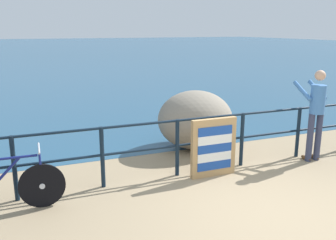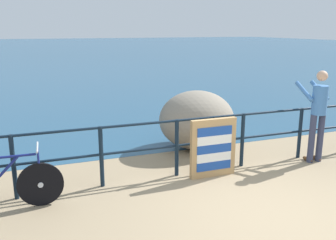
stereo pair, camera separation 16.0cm
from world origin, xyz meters
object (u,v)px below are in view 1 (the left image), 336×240
(bicycle, at_px, (3,187))
(person_at_railing, at_px, (316,111))
(breakwater_boulder_main, at_px, (195,120))
(folded_deckchair_stack, at_px, (214,148))

(bicycle, bearing_deg, person_at_railing, 2.83)
(person_at_railing, relative_size, breakwater_boulder_main, 1.10)
(bicycle, height_order, folded_deckchair_stack, folded_deckchair_stack)
(bicycle, bearing_deg, breakwater_boulder_main, 25.69)
(folded_deckchair_stack, xyz_separation_m, breakwater_boulder_main, (0.40, 1.56, 0.11))
(breakwater_boulder_main, bearing_deg, person_at_railing, -41.34)
(bicycle, bearing_deg, folded_deckchair_stack, 3.73)
(bicycle, xyz_separation_m, person_at_railing, (5.58, 0.07, 0.60))
(bicycle, relative_size, folded_deckchair_stack, 1.63)
(person_at_railing, height_order, folded_deckchair_stack, person_at_railing)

